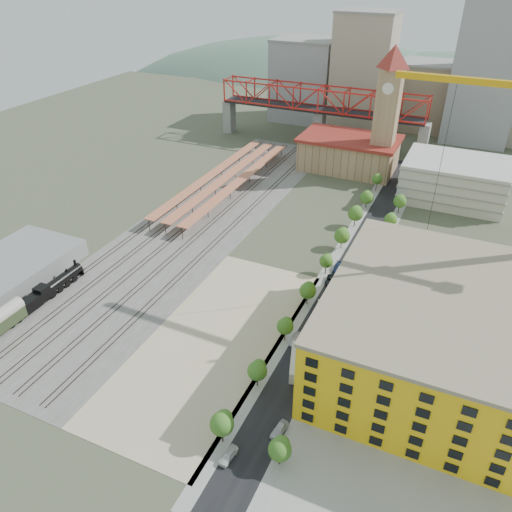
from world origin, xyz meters
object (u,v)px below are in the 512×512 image
at_px(locomotive, 53,287).
at_px(site_trailer_a, 297,362).
at_px(clock_tower, 388,101).
at_px(site_trailer_d, 330,302).
at_px(site_trailer_b, 304,350).
at_px(car_0, 228,456).
at_px(construction_building, 440,333).
at_px(site_trailer_c, 323,315).

bearing_deg(locomotive, site_trailer_a, 1.01).
height_order(clock_tower, site_trailer_d, clock_tower).
bearing_deg(site_trailer_b, clock_tower, 88.09).
xyz_separation_m(site_trailer_a, car_0, (-3.00, -25.84, -0.63)).
height_order(clock_tower, construction_building, clock_tower).
bearing_deg(site_trailer_c, construction_building, -32.69).
distance_m(clock_tower, site_trailer_a, 115.38).
relative_size(construction_building, site_trailer_c, 5.59).
xyz_separation_m(locomotive, site_trailer_c, (66.00, 18.89, -0.88)).
bearing_deg(site_trailer_b, site_trailer_c, 83.84).
distance_m(locomotive, site_trailer_d, 70.45).
distance_m(clock_tower, site_trailer_b, 111.27).
bearing_deg(construction_building, car_0, -127.59).
bearing_deg(clock_tower, locomotive, -117.17).
relative_size(site_trailer_c, car_0, 2.00).
relative_size(construction_building, site_trailer_b, 5.87).
relative_size(clock_tower, site_trailer_c, 5.75).
bearing_deg(locomotive, site_trailer_c, 15.97).
height_order(site_trailer_b, site_trailer_d, site_trailer_d).
bearing_deg(site_trailer_c, clock_tower, 74.96).
distance_m(site_trailer_a, car_0, 26.02).
height_order(construction_building, car_0, construction_building).
xyz_separation_m(site_trailer_b, site_trailer_c, (0.00, 13.42, 0.06)).
xyz_separation_m(construction_building, site_trailer_a, (-26.00, -11.83, -8.01)).
xyz_separation_m(site_trailer_a, site_trailer_b, (0.00, 4.30, -0.22)).
relative_size(clock_tower, locomotive, 2.29).
height_order(clock_tower, car_0, clock_tower).
bearing_deg(clock_tower, construction_building, -71.22).
xyz_separation_m(locomotive, site_trailer_d, (66.00, 24.63, -0.84)).
relative_size(locomotive, car_0, 5.02).
bearing_deg(site_trailer_a, clock_tower, 76.87).
bearing_deg(site_trailer_d, construction_building, -32.55).
bearing_deg(clock_tower, site_trailer_c, -85.14).
distance_m(construction_building, site_trailer_b, 28.29).
relative_size(construction_building, site_trailer_a, 4.94).
bearing_deg(construction_building, locomotive, -171.96).
distance_m(clock_tower, car_0, 140.55).
bearing_deg(site_trailer_b, car_0, -101.85).
height_order(site_trailer_d, car_0, site_trailer_d).
xyz_separation_m(clock_tower, site_trailer_c, (8.00, -94.09, -27.46)).
bearing_deg(site_trailer_b, site_trailer_d, 83.84).
distance_m(site_trailer_b, site_trailer_d, 19.17).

